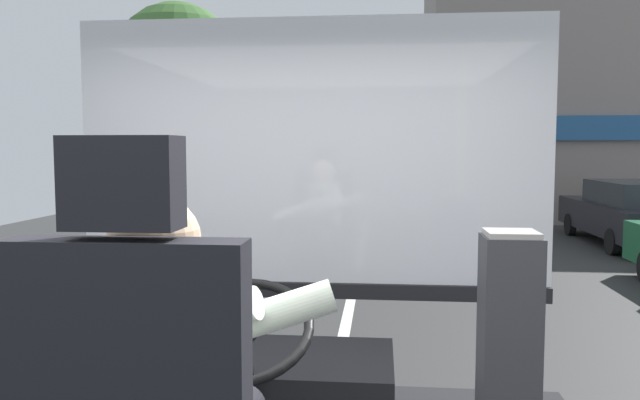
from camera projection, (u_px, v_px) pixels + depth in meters
ground at (359, 262)px, 10.57m from camera, size 18.00×44.00×0.06m
bus_driver at (169, 390)px, 1.47m from camera, size 0.78×0.60×0.74m
steering_console at (262, 398)px, 2.62m from camera, size 1.10×0.97×0.78m
fare_box at (508, 360)px, 2.32m from camera, size 0.21×0.20×0.97m
windshield_panel at (311, 190)px, 3.31m from camera, size 2.50×0.08×1.48m
street_tree at (178, 69)px, 13.28m from camera, size 2.69×2.69×4.98m
shop_building at (612, 93)px, 17.32m from camera, size 10.09×4.78×6.85m
parked_car_black at (636, 212)px, 12.22m from camera, size 1.82×4.08×1.27m
parked_car_blue at (544, 190)px, 18.14m from camera, size 2.02×4.06×1.34m
parked_car_red at (501, 181)px, 23.92m from camera, size 1.82×4.16×1.25m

